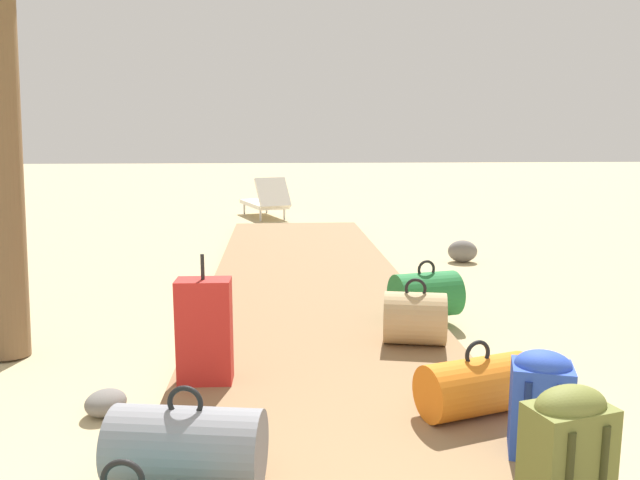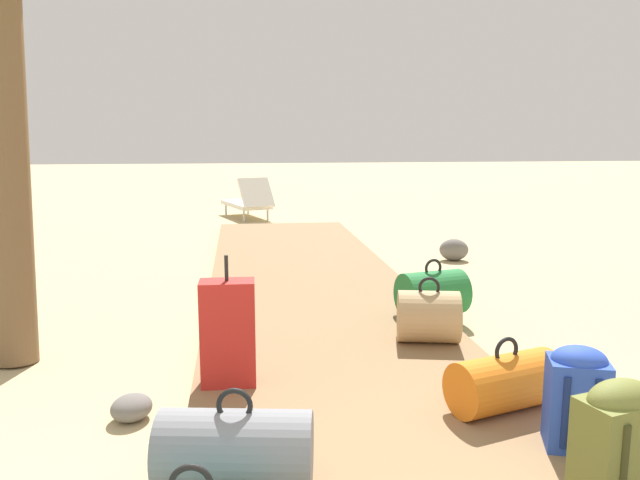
{
  "view_description": "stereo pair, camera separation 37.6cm",
  "coord_description": "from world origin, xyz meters",
  "px_view_note": "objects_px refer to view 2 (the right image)",
  "views": [
    {
      "loc": [
        -0.35,
        -0.91,
        1.66
      ],
      "look_at": [
        0.11,
        5.61,
        0.55
      ],
      "focal_mm": 35.58,
      "sensor_mm": 36.0,
      "label": 1
    },
    {
      "loc": [
        -0.72,
        -0.88,
        1.66
      ],
      "look_at": [
        0.11,
        5.61,
        0.55
      ],
      "focal_mm": 35.58,
      "sensor_mm": 36.0,
      "label": 2
    }
  ],
  "objects_px": {
    "suitcase_red": "(228,333)",
    "duffel_bag_orange": "(505,382)",
    "duffel_bag_grey": "(236,450)",
    "backpack_blue": "(577,395)",
    "duffel_bag_tan": "(428,316)",
    "lounge_chair": "(248,202)",
    "duffel_bag_green": "(432,293)",
    "backpack_olive": "(618,442)"
  },
  "relations": [
    {
      "from": "duffel_bag_tan",
      "to": "backpack_olive",
      "type": "distance_m",
      "value": 2.23
    },
    {
      "from": "duffel_bag_grey",
      "to": "lounge_chair",
      "type": "relative_size",
      "value": 0.45
    },
    {
      "from": "suitcase_red",
      "to": "backpack_blue",
      "type": "height_order",
      "value": "suitcase_red"
    },
    {
      "from": "duffel_bag_tan",
      "to": "duffel_bag_orange",
      "type": "bearing_deg",
      "value": -86.14
    },
    {
      "from": "lounge_chair",
      "to": "duffel_bag_tan",
      "type": "bearing_deg",
      "value": -81.07
    },
    {
      "from": "duffel_bag_orange",
      "to": "duffel_bag_tan",
      "type": "distance_m",
      "value": 1.23
    },
    {
      "from": "suitcase_red",
      "to": "duffel_bag_orange",
      "type": "bearing_deg",
      "value": -20.23
    },
    {
      "from": "duffel_bag_orange",
      "to": "backpack_olive",
      "type": "bearing_deg",
      "value": -86.49
    },
    {
      "from": "duffel_bag_grey",
      "to": "duffel_bag_green",
      "type": "distance_m",
      "value": 3.06
    },
    {
      "from": "duffel_bag_grey",
      "to": "duffel_bag_green",
      "type": "bearing_deg",
      "value": 56.29
    },
    {
      "from": "duffel_bag_green",
      "to": "lounge_chair",
      "type": "height_order",
      "value": "lounge_chair"
    },
    {
      "from": "duffel_bag_green",
      "to": "backpack_olive",
      "type": "relative_size",
      "value": 1.11
    },
    {
      "from": "suitcase_red",
      "to": "duffel_bag_tan",
      "type": "xyz_separation_m",
      "value": [
        1.5,
        0.65,
        -0.14
      ]
    },
    {
      "from": "lounge_chair",
      "to": "backpack_blue",
      "type": "bearing_deg",
      "value": -81.14
    },
    {
      "from": "backpack_blue",
      "to": "suitcase_red",
      "type": "bearing_deg",
      "value": 149.1
    },
    {
      "from": "suitcase_red",
      "to": "backpack_olive",
      "type": "xyz_separation_m",
      "value": [
        1.64,
        -1.58,
        -0.04
      ]
    },
    {
      "from": "suitcase_red",
      "to": "duffel_bag_tan",
      "type": "bearing_deg",
      "value": 23.27
    },
    {
      "from": "suitcase_red",
      "to": "backpack_olive",
      "type": "relative_size",
      "value": 1.45
    },
    {
      "from": "duffel_bag_orange",
      "to": "duffel_bag_grey",
      "type": "distance_m",
      "value": 1.66
    },
    {
      "from": "duffel_bag_grey",
      "to": "backpack_blue",
      "type": "relative_size",
      "value": 1.38
    },
    {
      "from": "duffel_bag_green",
      "to": "duffel_bag_tan",
      "type": "bearing_deg",
      "value": -109.69
    },
    {
      "from": "backpack_blue",
      "to": "lounge_chair",
      "type": "distance_m",
      "value": 9.69
    },
    {
      "from": "duffel_bag_orange",
      "to": "suitcase_red",
      "type": "distance_m",
      "value": 1.7
    },
    {
      "from": "duffel_bag_grey",
      "to": "backpack_blue",
      "type": "height_order",
      "value": "backpack_blue"
    },
    {
      "from": "suitcase_red",
      "to": "backpack_blue",
      "type": "relative_size",
      "value": 1.57
    },
    {
      "from": "duffel_bag_green",
      "to": "suitcase_red",
      "type": "bearing_deg",
      "value": -142.69
    },
    {
      "from": "duffel_bag_grey",
      "to": "lounge_chair",
      "type": "distance_m",
      "value": 9.74
    },
    {
      "from": "backpack_blue",
      "to": "backpack_olive",
      "type": "height_order",
      "value": "backpack_olive"
    },
    {
      "from": "suitcase_red",
      "to": "duffel_bag_grey",
      "type": "xyz_separation_m",
      "value": [
        0.05,
        -1.21,
        -0.16
      ]
    },
    {
      "from": "suitcase_red",
      "to": "duffel_bag_green",
      "type": "bearing_deg",
      "value": 37.31
    },
    {
      "from": "suitcase_red",
      "to": "backpack_olive",
      "type": "bearing_deg",
      "value": -43.8
    },
    {
      "from": "duffel_bag_tan",
      "to": "backpack_olive",
      "type": "height_order",
      "value": "backpack_olive"
    },
    {
      "from": "suitcase_red",
      "to": "backpack_olive",
      "type": "distance_m",
      "value": 2.28
    },
    {
      "from": "duffel_bag_grey",
      "to": "duffel_bag_tan",
      "type": "bearing_deg",
      "value": 52.0
    },
    {
      "from": "duffel_bag_grey",
      "to": "backpack_blue",
      "type": "xyz_separation_m",
      "value": [
        1.71,
        0.16,
        0.1
      ]
    },
    {
      "from": "suitcase_red",
      "to": "duffel_bag_tan",
      "type": "height_order",
      "value": "suitcase_red"
    },
    {
      "from": "duffel_bag_orange",
      "to": "backpack_olive",
      "type": "relative_size",
      "value": 1.24
    },
    {
      "from": "duffel_bag_tan",
      "to": "lounge_chair",
      "type": "relative_size",
      "value": 0.33
    },
    {
      "from": "duffel_bag_green",
      "to": "lounge_chair",
      "type": "relative_size",
      "value": 0.39
    },
    {
      "from": "duffel_bag_tan",
      "to": "lounge_chair",
      "type": "distance_m",
      "value": 7.97
    },
    {
      "from": "duffel_bag_orange",
      "to": "suitcase_red",
      "type": "height_order",
      "value": "suitcase_red"
    },
    {
      "from": "duffel_bag_orange",
      "to": "duffel_bag_green",
      "type": "distance_m",
      "value": 1.92
    }
  ]
}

